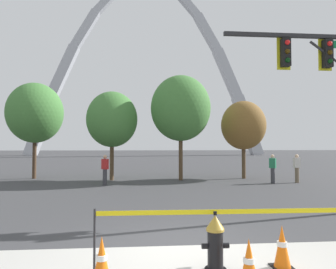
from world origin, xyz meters
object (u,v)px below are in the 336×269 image
traffic_signal_gantry (336,84)px  pedestrian_walking_left (297,168)px  pedestrian_standing_center (105,170)px  monument_arch (147,74)px  traffic_cone_by_hydrant (102,261)px  traffic_cone_curb_edge (249,264)px  pedestrian_walking_right (273,168)px  fire_hydrant (215,243)px  traffic_cone_mid_sidewalk (282,247)px

traffic_signal_gantry → pedestrian_walking_left: bearing=71.2°
pedestrian_standing_center → monument_arch: bearing=86.6°
traffic_cone_by_hydrant → pedestrian_standing_center: size_ratio=0.46×
traffic_cone_curb_edge → pedestrian_walking_right: (5.59, 11.83, 0.46)m
monument_arch → traffic_cone_by_hydrant: bearing=-91.4°
fire_hydrant → traffic_cone_curb_edge: (0.35, -0.65, -0.11)m
traffic_signal_gantry → monument_arch: (-5.37, 54.45, 13.09)m
traffic_cone_curb_edge → pedestrian_walking_right: pedestrian_walking_right is taller
traffic_signal_gantry → pedestrian_walking_left: size_ratio=3.77×
traffic_signal_gantry → monument_arch: 56.26m
traffic_signal_gantry → pedestrian_standing_center: (-8.17, 6.94, -3.25)m
traffic_cone_by_hydrant → traffic_cone_mid_sidewalk: size_ratio=1.00×
fire_hydrant → traffic_cone_mid_sidewalk: bearing=1.0°
pedestrian_walking_left → pedestrian_standing_center: 10.61m
traffic_cone_curb_edge → monument_arch: 61.59m
traffic_cone_mid_sidewalk → traffic_cone_by_hydrant: bearing=-172.7°
pedestrian_walking_left → pedestrian_walking_right: bearing=-174.8°
traffic_cone_curb_edge → pedestrian_walking_left: (7.06, 11.97, 0.46)m
fire_hydrant → pedestrian_standing_center: bearing=106.1°
monument_arch → pedestrian_standing_center: monument_arch is taller
traffic_cone_by_hydrant → traffic_cone_curb_edge: same height
traffic_cone_by_hydrant → traffic_cone_mid_sidewalk: same height
fire_hydrant → traffic_cone_mid_sidewalk: (1.17, 0.02, -0.11)m
monument_arch → pedestrian_walking_left: (7.80, -47.28, -16.35)m
traffic_signal_gantry → pedestrian_standing_center: traffic_signal_gantry is taller
fire_hydrant → pedestrian_walking_left: 13.53m
traffic_cone_by_hydrant → traffic_cone_curb_edge: 2.18m
traffic_cone_curb_edge → traffic_signal_gantry: traffic_signal_gantry is taller
traffic_cone_by_hydrant → monument_arch: bearing=88.6°
monument_arch → pedestrian_walking_right: 50.55m
traffic_cone_curb_edge → fire_hydrant: bearing=118.1°
fire_hydrant → traffic_cone_curb_edge: size_ratio=1.36×
monument_arch → pedestrian_standing_center: size_ratio=31.34×
pedestrian_walking_left → pedestrian_standing_center: size_ratio=1.00×
monument_arch → fire_hydrant: bearing=-89.6°
fire_hydrant → pedestrian_standing_center: size_ratio=0.62×
traffic_cone_by_hydrant → traffic_signal_gantry: bearing=33.6°
fire_hydrant → pedestrian_walking_left: size_ratio=0.62×
traffic_cone_by_hydrant → traffic_cone_mid_sidewalk: (2.98, 0.38, 0.00)m
traffic_cone_by_hydrant → pedestrian_walking_right: 13.92m
fire_hydrant → traffic_signal_gantry: traffic_signal_gantry is taller
traffic_cone_mid_sidewalk → monument_arch: 60.97m
pedestrian_walking_right → traffic_cone_by_hydrant: bearing=-123.9°
traffic_cone_curb_edge → pedestrian_walking_left: bearing=59.5°
traffic_cone_mid_sidewalk → traffic_cone_curb_edge: bearing=-140.8°
fire_hydrant → traffic_cone_curb_edge: bearing=-61.9°
pedestrian_walking_left → traffic_cone_by_hydrant: bearing=-128.3°
traffic_cone_mid_sidewalk → pedestrian_walking_right: size_ratio=0.46×
traffic_cone_mid_sidewalk → pedestrian_walking_left: (6.24, 11.30, 0.46)m
fire_hydrant → traffic_cone_curb_edge: fire_hydrant is taller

